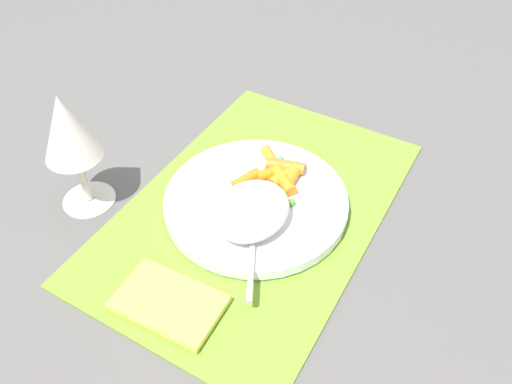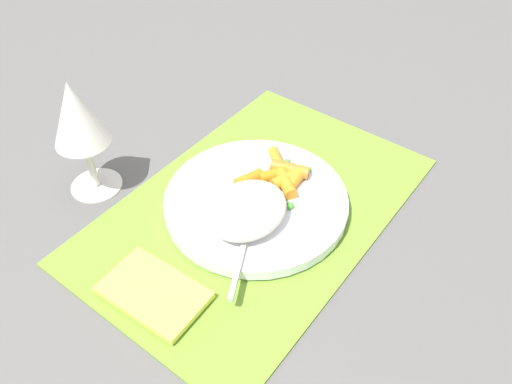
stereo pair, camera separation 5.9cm
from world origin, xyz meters
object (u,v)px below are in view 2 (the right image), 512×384
plate (256,202)px  napkin (154,292)px  wine_glass (77,117)px  fork (250,218)px  carrot_portion (282,175)px  rice_mound (247,210)px

plate → napkin: plate is taller
wine_glass → fork: bearing=-74.2°
carrot_portion → fork: carrot_portion is taller
plate → fork: (-0.04, -0.02, 0.01)m
carrot_portion → fork: bearing=-171.7°
plate → carrot_portion: bearing=-7.2°
fork → wine_glass: bearing=105.8°
wine_glass → napkin: (-0.08, -0.19, -0.11)m
carrot_portion → plate: bearing=172.8°
fork → carrot_portion: bearing=8.3°
rice_mound → napkin: bearing=171.4°
plate → napkin: bearing=177.7°
plate → napkin: 0.18m
napkin → fork: bearing=-10.0°
carrot_portion → rice_mound: bearing=-174.4°
plate → rice_mound: (-0.04, -0.01, 0.02)m
rice_mound → napkin: 0.15m
fork → plate: bearing=27.3°
wine_glass → carrot_portion: bearing=-55.0°
plate → rice_mound: bearing=-158.5°
carrot_portion → napkin: bearing=176.7°
plate → wine_glass: (-0.10, 0.20, 0.10)m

